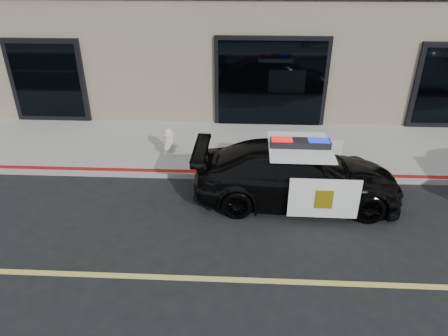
{
  "coord_description": "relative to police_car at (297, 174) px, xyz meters",
  "views": [
    {
      "loc": [
        -1.83,
        -5.14,
        4.88
      ],
      "look_at": [
        -2.2,
        2.2,
        1.0
      ],
      "focal_mm": 32.0,
      "sensor_mm": 36.0,
      "label": 1
    }
  ],
  "objects": [
    {
      "name": "ground",
      "position": [
        0.61,
        -2.63,
        -0.67
      ],
      "size": [
        120.0,
        120.0,
        0.0
      ],
      "primitive_type": "plane",
      "color": "black",
      "rests_on": "ground"
    },
    {
      "name": "fire_hydrant",
      "position": [
        -3.18,
        1.88,
        -0.15
      ],
      "size": [
        0.35,
        0.49,
        0.78
      ],
      "color": "beige",
      "rests_on": "sidewalk_n"
    },
    {
      "name": "police_car",
      "position": [
        0.0,
        0.0,
        0.0
      ],
      "size": [
        2.13,
        4.59,
        1.49
      ],
      "color": "black",
      "rests_on": "ground"
    },
    {
      "name": "sidewalk_n",
      "position": [
        0.61,
        2.62,
        -0.59
      ],
      "size": [
        60.0,
        3.5,
        0.15
      ],
      "primitive_type": "cube",
      "color": "gray",
      "rests_on": "ground"
    }
  ]
}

